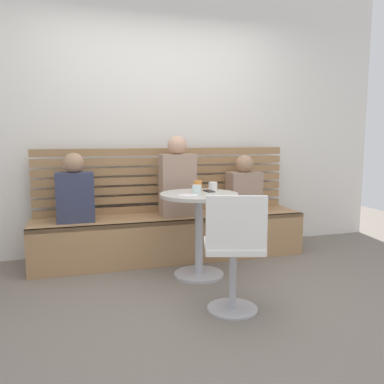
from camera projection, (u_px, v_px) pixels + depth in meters
name	position (u px, v px, depth m)	size (l,w,h in m)	color
ground	(211.00, 305.00, 2.96)	(8.00, 8.00, 0.00)	#70665B
back_wall	(161.00, 116.00, 4.32)	(5.20, 0.10, 2.90)	silver
booth_bench	(171.00, 237.00, 4.07)	(2.70, 0.52, 0.44)	#A87C51
booth_backrest	(165.00, 180.00, 4.22)	(2.65, 0.04, 0.67)	#9A7249
cafe_table	(199.00, 218.00, 3.52)	(0.68, 0.68, 0.74)	#ADADB2
white_chair	(234.00, 249.00, 2.76)	(0.50, 0.50, 0.85)	#ADADB2
person_adult	(177.00, 180.00, 3.99)	(0.34, 0.22, 0.80)	#9E7F6B
person_child_left	(75.00, 191.00, 3.73)	(0.34, 0.22, 0.64)	#333851
person_child_middle	(244.00, 187.00, 4.27)	(0.34, 0.22, 0.60)	#9E7F6B
cup_tumbler_orange	(198.00, 186.00, 3.57)	(0.07, 0.07, 0.10)	orange
cup_ceramic_white	(213.00, 186.00, 3.73)	(0.08, 0.08, 0.07)	white
cup_glass_short	(197.00, 190.00, 3.43)	(0.08, 0.08, 0.08)	silver
plate_small	(188.00, 196.00, 3.31)	(0.17, 0.17, 0.01)	white
phone_on_table	(209.00, 191.00, 3.61)	(0.07, 0.14, 0.01)	black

